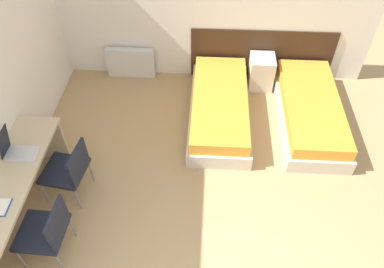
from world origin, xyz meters
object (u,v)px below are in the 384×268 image
bed_near_window (220,107)px  bed_near_door (310,111)px  laptop (16,149)px  chair_near_laptop (68,169)px  chair_near_notebook (46,230)px  nightstand (261,72)px

bed_near_window → bed_near_door: 1.32m
bed_near_window → laptop: bearing=-147.0°
chair_near_laptop → chair_near_notebook: (0.00, -0.80, 0.00)m
chair_near_laptop → chair_near_notebook: 0.80m
chair_near_laptop → laptop: (-0.51, -0.02, 0.33)m
bed_near_door → laptop: bearing=-157.6°
bed_near_door → bed_near_window: bearing=180.0°
bed_near_door → laptop: (-3.60, -1.48, 0.60)m
nightstand → chair_near_laptop: chair_near_laptop is taller
nightstand → laptop: size_ratio=1.47×
laptop → bed_near_door: bearing=22.4°
bed_near_window → chair_near_notebook: bearing=-128.1°
nightstand → laptop: bearing=-142.1°
bed_near_door → chair_near_laptop: bearing=-154.6°
bed_near_door → nightstand: (-0.66, 0.81, 0.07)m
bed_near_door → chair_near_laptop: 3.43m
bed_near_window → laptop: (-2.28, -1.48, 0.60)m
bed_near_window → laptop: 2.79m
chair_near_laptop → bed_near_window: bearing=47.9°
bed_near_window → chair_near_laptop: 2.32m
nightstand → chair_near_laptop: bearing=-136.9°
bed_near_door → chair_near_laptop: size_ratio=2.44×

